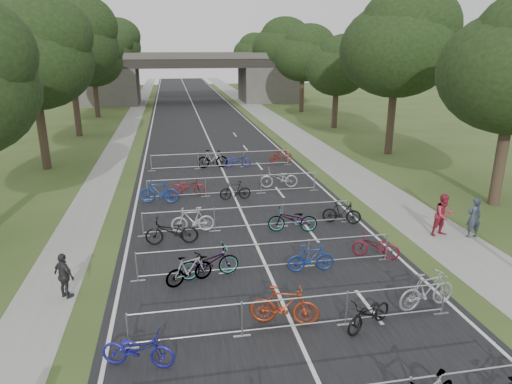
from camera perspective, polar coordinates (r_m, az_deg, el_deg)
road at (r=54.31m, az=-7.20°, el=9.30°), size 11.00×140.00×0.01m
sidewalk_right at (r=55.35m, az=1.21°, el=9.59°), size 3.00×140.00×0.01m
sidewalk_left at (r=54.39m, az=-15.20°, el=8.84°), size 2.00×140.00×0.01m
lane_markings at (r=54.31m, az=-7.20°, el=9.30°), size 0.12×140.00×0.00m
overpass_bridge at (r=68.86m, az=-8.14°, el=13.96°), size 31.00×8.00×7.05m
tree_left_1 at (r=32.64m, az=-26.13°, el=15.13°), size 7.56×7.56×11.53m
tree_right_1 at (r=35.53m, az=17.50°, el=17.11°), size 8.18×8.18×12.47m
tree_left_2 at (r=44.36m, az=-22.25°, el=16.87°), size 8.40×8.40×12.81m
tree_right_2 at (r=46.55m, az=10.27°, el=15.15°), size 6.16×6.16×9.39m
tree_left_3 at (r=56.21m, az=-19.70°, el=15.37°), size 6.72×6.72×10.25m
tree_right_3 at (r=57.92m, az=6.02°, el=16.73°), size 7.17×7.17×10.93m
tree_left_4 at (r=68.09m, az=-18.26°, el=16.42°), size 7.56×7.56×11.53m
tree_right_4 at (r=69.51m, az=3.13°, el=17.74°), size 8.18×8.18×12.47m
tree_left_5 at (r=80.01m, az=-17.24°, el=17.16°), size 8.40×8.40×12.81m
tree_right_5 at (r=81.25m, az=1.05°, el=16.36°), size 6.16×6.16×9.39m
tree_left_6 at (r=91.96m, az=-16.35°, el=16.18°), size 6.72×6.72×10.25m
tree_right_6 at (r=93.02m, az=-0.50°, el=17.13°), size 7.17×7.17×10.93m
barrier_row_2 at (r=13.41m, az=4.94°, el=-14.96°), size 9.70×0.08×1.10m
barrier_row_3 at (r=16.64m, az=1.46°, el=-8.05°), size 9.70×0.08×1.10m
barrier_row_4 at (r=20.25m, az=-0.88°, el=-3.22°), size 9.70×0.08×1.10m
barrier_row_5 at (r=24.93m, az=-2.82°, el=0.81°), size 9.70×0.08×1.10m
barrier_row_6 at (r=30.69m, az=-4.35°, el=4.00°), size 9.70×0.08×1.10m
bike_8 at (r=12.50m, az=-14.53°, el=-18.49°), size 2.01×1.18×1.00m
bike_9 at (r=13.63m, az=3.57°, el=-14.02°), size 2.11×1.16×1.22m
bike_10 at (r=13.88m, az=13.99°, el=-14.60°), size 1.88×1.39×0.94m
bike_11 at (r=15.28m, az=20.61°, el=-11.47°), size 2.11×0.92×1.23m
bike_12 at (r=15.92m, az=-8.35°, el=-9.59°), size 1.79×1.14×1.05m
bike_13 at (r=16.24m, az=-5.92°, el=-8.75°), size 2.24×1.10×1.13m
bike_14 at (r=16.67m, az=6.87°, el=-8.23°), size 1.74×0.55×1.03m
bike_15 at (r=18.19m, az=14.76°, el=-6.60°), size 1.88×1.39×0.94m
bike_16 at (r=19.02m, az=-10.50°, el=-4.88°), size 2.19×0.85×1.13m
bike_17 at (r=20.12m, az=-7.93°, el=-3.48°), size 1.88×0.55×1.13m
bike_18 at (r=20.02m, az=4.61°, el=-3.48°), size 2.24×1.15×1.12m
bike_19 at (r=21.27m, az=10.67°, el=-2.55°), size 1.81×1.14×1.05m
bike_20 at (r=24.11m, az=-12.02°, el=0.01°), size 2.13×1.03×1.23m
bike_21 at (r=25.17m, az=-8.50°, el=0.67°), size 1.95×0.90×0.98m
bike_22 at (r=24.23m, az=-2.61°, el=0.19°), size 1.66×0.48×0.99m
bike_23 at (r=26.25m, az=2.90°, el=1.73°), size 2.24×1.00×1.14m
bike_25 at (r=30.77m, az=-5.45°, el=4.13°), size 2.03×0.60×1.22m
bike_26 at (r=30.82m, az=-2.33°, el=3.95°), size 1.85×0.86×0.93m
bike_27 at (r=32.12m, az=3.17°, el=4.58°), size 1.74×0.74×1.02m
pedestrian_a at (r=21.37m, az=25.59°, el=-2.91°), size 0.68×0.47×1.78m
pedestrian_b at (r=21.02m, az=22.38°, el=-2.71°), size 1.00×0.84×1.85m
pedestrian_c at (r=16.04m, az=-22.84°, el=-9.67°), size 0.92×0.88×1.54m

